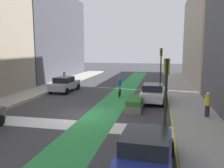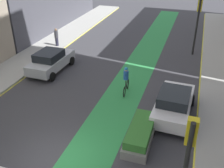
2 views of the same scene
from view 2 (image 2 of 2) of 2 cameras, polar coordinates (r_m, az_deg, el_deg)
ground_plane at (r=12.67m, az=-12.19°, el=-15.48°), size 120.00×120.00×0.00m
bike_lane_paint at (r=12.17m, az=-6.32°, el=-17.11°), size 2.40×60.00×0.01m
traffic_signal_near_right at (r=9.08m, az=16.06°, el=-13.45°), size 0.35×0.52×3.92m
traffic_signal_far_right at (r=23.21m, az=17.96°, el=13.49°), size 0.35×0.52×4.57m
car_silver_left_far at (r=20.25m, az=-12.99°, el=4.86°), size 2.13×4.25×1.57m
car_white_right_far at (r=14.96m, az=13.08°, el=-4.07°), size 2.18×4.28×1.57m
cyclist_in_lane at (r=16.67m, az=3.02°, el=0.94°), size 0.32×1.73×1.86m
pedestrian_sidewalk_left_a at (r=24.87m, az=-11.81°, el=9.82°), size 0.34×0.34×1.60m
median_planter at (r=13.19m, az=6.14°, el=-10.49°), size 1.16×3.14×0.85m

